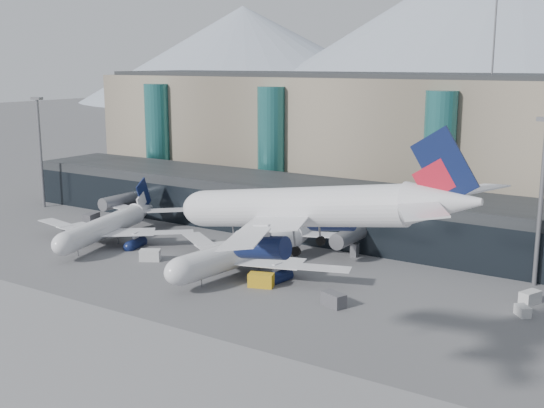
% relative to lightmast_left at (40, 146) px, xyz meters
% --- Properties ---
extents(ground, '(900.00, 900.00, 0.00)m').
position_rel_lightmast_left_xyz_m(ground, '(80.00, -45.00, -14.42)').
color(ground, '#515154').
rests_on(ground, ground).
extents(runway_strip, '(400.00, 40.00, 0.04)m').
position_rel_lightmast_left_xyz_m(runway_strip, '(80.00, -60.00, -14.40)').
color(runway_strip, slate).
rests_on(runway_strip, ground).
extents(runway_markings, '(128.00, 1.00, 0.02)m').
position_rel_lightmast_left_xyz_m(runway_markings, '(80.00, -60.00, -14.37)').
color(runway_markings, gold).
rests_on(runway_markings, ground).
extents(concourse, '(170.00, 27.00, 10.00)m').
position_rel_lightmast_left_xyz_m(concourse, '(79.98, 12.73, -9.45)').
color(concourse, black).
rests_on(concourse, ground).
extents(terminal_main, '(130.00, 30.00, 31.00)m').
position_rel_lightmast_left_xyz_m(terminal_main, '(55.00, 45.00, 1.03)').
color(terminal_main, gray).
rests_on(terminal_main, ground).
extents(teal_towers, '(116.40, 19.40, 46.00)m').
position_rel_lightmast_left_xyz_m(teal_towers, '(65.01, 29.01, -0.41)').
color(teal_towers, '#256868').
rests_on(teal_towers, ground).
extents(lightmast_left, '(3.00, 1.20, 25.60)m').
position_rel_lightmast_left_xyz_m(lightmast_left, '(0.00, 0.00, 0.00)').
color(lightmast_left, slate).
rests_on(lightmast_left, ground).
extents(lightmast_mid, '(3.00, 1.20, 25.60)m').
position_rel_lightmast_left_xyz_m(lightmast_mid, '(110.00, 3.00, 0.00)').
color(lightmast_mid, slate).
rests_on(lightmast_mid, ground).
extents(hero_jet, '(31.66, 32.64, 10.51)m').
position_rel_lightmast_left_xyz_m(hero_jet, '(101.68, -49.10, 7.07)').
color(hero_jet, silver).
rests_on(hero_jet, ground).
extents(jet_parked_left, '(34.08, 35.37, 11.36)m').
position_rel_lightmast_left_xyz_m(jet_parked_left, '(35.99, -12.62, -10.12)').
color(jet_parked_left, silver).
rests_on(jet_parked_left, ground).
extents(jet_parked_mid, '(37.82, 37.75, 12.27)m').
position_rel_lightmast_left_xyz_m(jet_parked_mid, '(69.38, -12.47, -9.78)').
color(jet_parked_mid, silver).
rests_on(jet_parked_mid, ground).
extents(veh_a, '(3.95, 3.41, 1.94)m').
position_rel_lightmast_left_xyz_m(veh_a, '(51.61, -19.30, -13.45)').
color(veh_a, '#BCBCBC').
rests_on(veh_a, ground).
extents(veh_b, '(2.94, 3.37, 1.66)m').
position_rel_lightmast_left_xyz_m(veh_b, '(59.02, 0.70, -13.59)').
color(veh_b, '#C29416').
rests_on(veh_b, ground).
extents(veh_c, '(3.97, 2.99, 1.96)m').
position_rel_lightmast_left_xyz_m(veh_c, '(88.54, -21.90, -13.44)').
color(veh_c, '#4A494E').
rests_on(veh_c, ground).
extents(veh_d, '(2.77, 3.57, 1.80)m').
position_rel_lightmast_left_xyz_m(veh_d, '(111.33, -5.77, -13.52)').
color(veh_d, '#BCBCBC').
rests_on(veh_d, ground).
extents(veh_f, '(2.85, 4.13, 2.10)m').
position_rel_lightmast_left_xyz_m(veh_f, '(21.85, -5.37, -13.37)').
color(veh_f, '#4A494E').
rests_on(veh_f, ground).
extents(veh_g, '(2.63, 2.77, 1.41)m').
position_rel_lightmast_left_xyz_m(veh_g, '(111.61, -11.29, -13.71)').
color(veh_g, '#BCBCBC').
rests_on(veh_g, ground).
extents(veh_h, '(4.23, 3.12, 2.09)m').
position_rel_lightmast_left_xyz_m(veh_h, '(75.35, -20.43, -13.37)').
color(veh_h, '#C29416').
rests_on(veh_h, ground).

